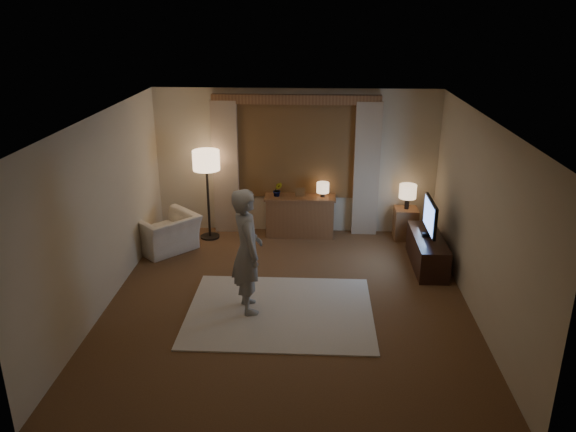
# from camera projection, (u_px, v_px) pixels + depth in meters

# --- Properties ---
(room) EXTENTS (5.04, 5.54, 2.64)m
(room) POSITION_uv_depth(u_px,v_px,m) (290.00, 201.00, 7.88)
(room) COLOR brown
(room) RESTS_ON ground
(rug) EXTENTS (2.50, 2.00, 0.02)m
(rug) POSITION_uv_depth(u_px,v_px,m) (280.00, 311.00, 7.62)
(rug) COLOR beige
(rug) RESTS_ON floor
(sideboard) EXTENTS (1.20, 0.40, 0.70)m
(sideboard) POSITION_uv_depth(u_px,v_px,m) (300.00, 217.00, 10.09)
(sideboard) COLOR brown
(sideboard) RESTS_ON floor
(picture_frame) EXTENTS (0.16, 0.02, 0.20)m
(picture_frame) POSITION_uv_depth(u_px,v_px,m) (300.00, 193.00, 9.93)
(picture_frame) COLOR brown
(picture_frame) RESTS_ON sideboard
(plant) EXTENTS (0.17, 0.13, 0.30)m
(plant) POSITION_uv_depth(u_px,v_px,m) (278.00, 190.00, 9.93)
(plant) COLOR #999999
(plant) RESTS_ON sideboard
(table_lamp_sideboard) EXTENTS (0.22, 0.22, 0.30)m
(table_lamp_sideboard) POSITION_uv_depth(u_px,v_px,m) (323.00, 188.00, 9.88)
(table_lamp_sideboard) COLOR black
(table_lamp_sideboard) RESTS_ON sideboard
(floor_lamp) EXTENTS (0.47, 0.47, 1.60)m
(floor_lamp) POSITION_uv_depth(u_px,v_px,m) (206.00, 165.00, 9.64)
(floor_lamp) COLOR black
(floor_lamp) RESTS_ON floor
(armchair) EXTENTS (1.27, 1.27, 0.62)m
(armchair) POSITION_uv_depth(u_px,v_px,m) (166.00, 233.00, 9.47)
(armchair) COLOR beige
(armchair) RESTS_ON floor
(side_table) EXTENTS (0.40, 0.40, 0.56)m
(side_table) POSITION_uv_depth(u_px,v_px,m) (405.00, 223.00, 9.98)
(side_table) COLOR brown
(side_table) RESTS_ON floor
(table_lamp_side) EXTENTS (0.30, 0.30, 0.44)m
(table_lamp_side) POSITION_uv_depth(u_px,v_px,m) (408.00, 192.00, 9.77)
(table_lamp_side) COLOR black
(table_lamp_side) RESTS_ON side_table
(tv_stand) EXTENTS (0.45, 1.40, 0.50)m
(tv_stand) POSITION_uv_depth(u_px,v_px,m) (427.00, 251.00, 8.92)
(tv_stand) COLOR black
(tv_stand) RESTS_ON floor
(tv) EXTENTS (0.20, 0.83, 0.60)m
(tv) POSITION_uv_depth(u_px,v_px,m) (430.00, 217.00, 8.72)
(tv) COLOR black
(tv) RESTS_ON tv_stand
(person) EXTENTS (0.59, 0.72, 1.72)m
(person) POSITION_uv_depth(u_px,v_px,m) (247.00, 251.00, 7.38)
(person) COLOR gray
(person) RESTS_ON rug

